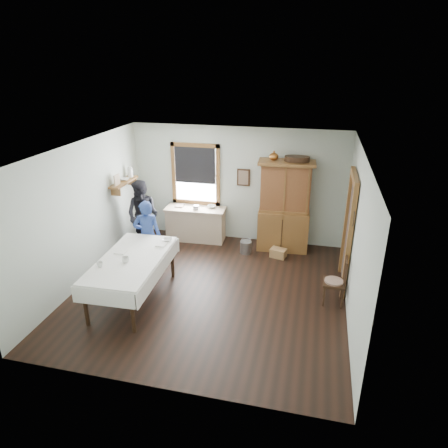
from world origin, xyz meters
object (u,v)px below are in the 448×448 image
object	(u,v)px
china_hutch	(284,207)
dining_table	(133,279)
spindle_chair	(334,281)
pail	(246,247)
woman_blue	(148,238)
work_counter	(196,224)
figure_dark	(143,218)
wicker_basket	(278,253)

from	to	relation	value
china_hutch	dining_table	distance (m)	3.70
spindle_chair	pail	bearing A→B (deg)	140.27
china_hutch	pail	world-z (taller)	china_hutch
china_hutch	woman_blue	distance (m)	3.07
work_counter	pail	world-z (taller)	work_counter
china_hutch	figure_dark	world-z (taller)	china_hutch
china_hutch	dining_table	size ratio (longest dim) A/B	0.99
pail	wicker_basket	bearing A→B (deg)	-3.41
pail	china_hutch	bearing A→B (deg)	27.69
dining_table	woman_blue	world-z (taller)	woman_blue
china_hutch	spindle_chair	world-z (taller)	china_hutch
china_hutch	woman_blue	xyz separation A→B (m)	(-2.61, -1.59, -0.34)
china_hutch	wicker_basket	xyz separation A→B (m)	(-0.03, -0.45, -0.93)
work_counter	pail	xyz separation A→B (m)	(1.31, -0.43, -0.27)
dining_table	figure_dark	distance (m)	2.18
figure_dark	dining_table	bearing A→B (deg)	-66.18
dining_table	pail	world-z (taller)	dining_table
work_counter	china_hutch	xyz separation A→B (m)	(2.09, -0.02, 0.63)
work_counter	dining_table	bearing A→B (deg)	-99.80
work_counter	wicker_basket	world-z (taller)	work_counter
china_hutch	dining_table	bearing A→B (deg)	-135.22
pail	wicker_basket	distance (m)	0.74
spindle_chair	woman_blue	bearing A→B (deg)	174.23
work_counter	spindle_chair	size ratio (longest dim) A/B	1.56
woman_blue	work_counter	bearing A→B (deg)	-126.98
china_hutch	dining_table	xyz separation A→B (m)	(-2.43, -2.72, -0.62)
spindle_chair	wicker_basket	distance (m)	1.97
dining_table	work_counter	bearing A→B (deg)	82.90
china_hutch	woman_blue	world-z (taller)	china_hutch
dining_table	spindle_chair	size ratio (longest dim) A/B	2.29
spindle_chair	pail	xyz separation A→B (m)	(-1.89, 1.61, -0.32)
dining_table	wicker_basket	xyz separation A→B (m)	(2.39, 2.27, -0.32)
work_counter	china_hutch	size ratio (longest dim) A/B	0.69
pail	wicker_basket	world-z (taller)	pail
wicker_basket	woman_blue	distance (m)	2.88
spindle_chair	wicker_basket	size ratio (longest dim) A/B	2.71
dining_table	spindle_chair	xyz separation A→B (m)	(3.54, 0.70, 0.04)
work_counter	dining_table	size ratio (longest dim) A/B	0.68
woman_blue	figure_dark	xyz separation A→B (m)	(-0.51, 0.92, 0.05)
figure_dark	work_counter	bearing A→B (deg)	39.30
dining_table	figure_dark	size ratio (longest dim) A/B	1.40
dining_table	spindle_chair	bearing A→B (deg)	11.20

